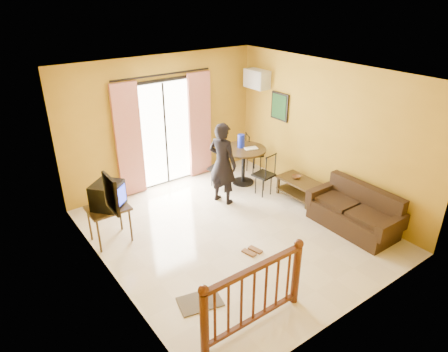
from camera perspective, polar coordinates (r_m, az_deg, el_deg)
ground at (r=7.31m, az=1.47°, el=-7.85°), size 5.00×5.00×0.00m
room_shell at (r=6.53m, az=1.63°, el=4.72°), size 5.00×5.00×5.00m
balcony_door at (r=8.64m, az=-8.36°, el=6.12°), size 2.25×0.14×2.46m
tv_table at (r=7.03m, az=-16.22°, el=-4.86°), size 0.67×0.56×0.66m
television at (r=6.90m, az=-16.26°, el=-2.66°), size 0.65×0.64×0.44m
picture_left at (r=5.46m, az=-15.83°, el=-2.48°), size 0.05×0.42×0.52m
dining_table at (r=8.76m, az=2.80°, el=2.92°), size 0.99×0.99×0.82m
water_jug at (r=8.72m, az=2.47°, el=5.03°), size 0.15×0.15×0.29m
serving_tray at (r=8.69m, az=3.87°, el=3.97°), size 0.32×0.25×0.02m
dining_chairs at (r=8.99m, az=3.03°, el=-1.06°), size 1.66×1.49×0.95m
air_conditioner at (r=9.13m, az=4.69°, el=13.66°), size 0.31×0.60×0.40m
botanical_print at (r=8.86m, az=7.96°, el=9.80°), size 0.05×0.50×0.60m
coffee_table at (r=8.39m, az=10.74°, el=-1.43°), size 0.52×0.93×0.41m
bowl at (r=8.39m, az=10.28°, el=-0.14°), size 0.20×0.20×0.06m
sofa at (r=7.64m, az=18.23°, el=-5.06°), size 0.78×1.66×0.79m
standing_person at (r=7.89m, az=-0.20°, el=1.80°), size 0.59×0.72×1.69m
stair_balustrade at (r=5.22m, az=4.31°, el=-16.11°), size 1.63×0.13×1.04m
doormat at (r=5.89m, az=-3.46°, el=-17.48°), size 0.68×0.53×0.02m
sandals at (r=6.80m, az=4.04°, el=-10.67°), size 0.30×0.27×0.03m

